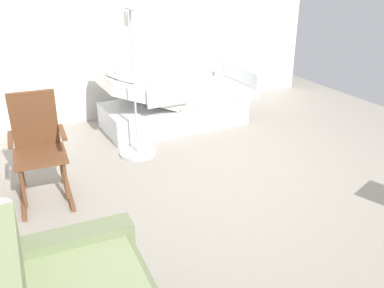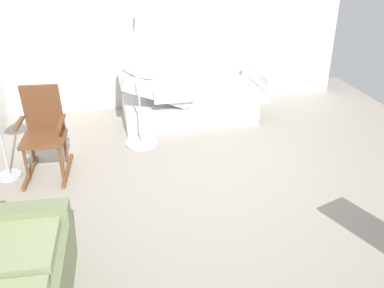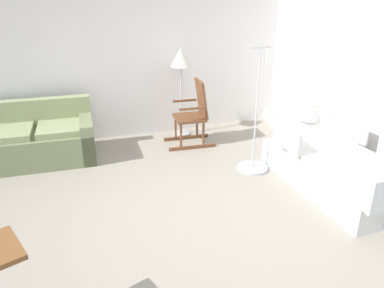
{
  "view_description": "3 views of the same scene",
  "coord_description": "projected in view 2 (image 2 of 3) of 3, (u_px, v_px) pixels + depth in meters",
  "views": [
    {
      "loc": [
        -3.2,
        2.34,
        2.21
      ],
      "look_at": [
        0.01,
        0.67,
        0.6
      ],
      "focal_mm": 40.04,
      "sensor_mm": 36.0,
      "label": 1
    },
    {
      "loc": [
        -3.95,
        1.25,
        2.6
      ],
      "look_at": [
        -0.26,
        0.41,
        0.7
      ],
      "focal_mm": 40.08,
      "sensor_mm": 36.0,
      "label": 2
    },
    {
      "loc": [
        -1.16,
        -3.36,
        2.36
      ],
      "look_at": [
        0.24,
        0.48,
        0.64
      ],
      "focal_mm": 34.76,
      "sensor_mm": 36.0,
      "label": 3
    }
  ],
  "objects": [
    {
      "name": "rocking_chair",
      "position": [
        44.0,
        132.0,
        4.95
      ],
      "size": [
        0.8,
        0.54,
        1.05
      ],
      "color": "brown",
      "rests_on": "ground"
    },
    {
      "name": "side_wall",
      "position": [
        175.0,
        20.0,
        6.61
      ],
      "size": [
        0.1,
        5.48,
        2.7
      ],
      "primitive_type": "cube",
      "color": "white",
      "rests_on": "ground"
    },
    {
      "name": "hospital_bed",
      "position": [
        189.0,
        101.0,
        6.42
      ],
      "size": [
        1.05,
        2.11,
        0.95
      ],
      "color": "silver",
      "rests_on": "ground"
    },
    {
      "name": "iv_pole",
      "position": [
        141.0,
        127.0,
        5.7
      ],
      "size": [
        0.44,
        0.44,
        1.69
      ],
      "color": "#B2B5BA",
      "rests_on": "ground"
    },
    {
      "name": "ground_plane",
      "position": [
        222.0,
        186.0,
        4.86
      ],
      "size": [
        6.64,
        6.64,
        0.0
      ],
      "primitive_type": "plane",
      "color": "gray"
    }
  ]
}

